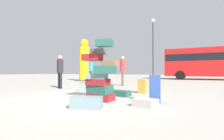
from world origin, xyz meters
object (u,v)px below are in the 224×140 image
suitcase_cream_right_side (145,103)px  suitcase_slate_foreground_near (86,102)px  suitcase_teal_white_trunk (119,93)px  person_bearded_onlooker (123,68)px  yellow_dummy_statue (84,62)px  parked_bus (212,61)px  lamp_post (153,40)px  suitcase_slate_foreground_far (86,89)px  person_tourist_with_camera (91,69)px  suitcase_tower (100,76)px  person_passerby_in_red (60,69)px  suitcase_tan_behind_tower (143,86)px  suitcase_navy_upright_blue (155,89)px

suitcase_cream_right_side → suitcase_slate_foreground_near: 1.37m
suitcase_cream_right_side → suitcase_teal_white_trunk: 1.87m
person_bearded_onlooker → yellow_dummy_statue: (-4.54, 3.51, 0.58)m
parked_bus → yellow_dummy_statue: bearing=-143.9°
lamp_post → parked_bus: bearing=21.5°
suitcase_cream_right_side → suitcase_slate_foreground_far: size_ratio=0.82×
suitcase_slate_foreground_far → suitcase_slate_foreground_near: bearing=-83.2°
suitcase_cream_right_side → person_tourist_with_camera: size_ratio=0.31×
yellow_dummy_statue → lamp_post: 7.16m
yellow_dummy_statue → lamp_post: lamp_post is taller
suitcase_cream_right_side → person_tourist_with_camera: person_tourist_with_camera is taller
parked_bus → suitcase_tower: bearing=-103.8°
person_passerby_in_red → yellow_dummy_statue: (-2.15, 6.21, 0.65)m
parked_bus → suitcase_cream_right_side: bearing=-98.7°
person_tourist_with_camera → suitcase_cream_right_side: bearing=-11.3°
person_passerby_in_red → suitcase_cream_right_side: bearing=-1.7°
suitcase_cream_right_side → parked_bus: size_ratio=0.06×
suitcase_cream_right_side → suitcase_tan_behind_tower: size_ratio=0.98×
suitcase_tower → yellow_dummy_statue: bearing=121.9°
suitcase_navy_upright_blue → person_bearded_onlooker: person_bearded_onlooker is taller
suitcase_slate_foreground_far → person_passerby_in_red: size_ratio=0.39×
suitcase_cream_right_side → suitcase_tan_behind_tower: bearing=123.5°
suitcase_slate_foreground_far → suitcase_navy_upright_blue: size_ratio=0.87×
person_bearded_onlooker → lamp_post: 8.15m
suitcase_cream_right_side → parked_bus: bearing=97.1°
suitcase_tower → person_bearded_onlooker: (-0.88, 5.18, 0.34)m
suitcase_slate_foreground_near → suitcase_navy_upright_blue: bearing=29.2°
suitcase_slate_foreground_near → suitcase_teal_white_trunk: size_ratio=0.95×
parked_bus → suitcase_teal_white_trunk: bearing=-104.4°
suitcase_cream_right_side → suitcase_tower: bearing=-175.2°
suitcase_slate_foreground_far → suitcase_navy_upright_blue: suitcase_navy_upright_blue is taller
suitcase_navy_upright_blue → lamp_post: bearing=92.9°
suitcase_cream_right_side → person_passerby_in_red: bearing=170.0°
suitcase_teal_white_trunk → person_bearded_onlooker: 4.35m
person_bearded_onlooker → suitcase_cream_right_side: bearing=7.8°
suitcase_teal_white_trunk → person_tourist_with_camera: person_tourist_with_camera is taller
suitcase_teal_white_trunk → parked_bus: parked_bus is taller
suitcase_tower → lamp_post: lamp_post is taller
suitcase_navy_upright_blue → suitcase_tower: bearing=-174.9°
suitcase_slate_foreground_far → person_passerby_in_red: 1.93m
suitcase_slate_foreground_near → yellow_dummy_statue: bearing=106.2°
suitcase_tan_behind_tower → suitcase_slate_foreground_near: bearing=-94.6°
suitcase_navy_upright_blue → suitcase_cream_right_side: bearing=-107.2°
person_tourist_with_camera → parked_bus: size_ratio=0.19×
suitcase_slate_foreground_near → person_bearded_onlooker: size_ratio=0.41×
suitcase_slate_foreground_far → lamp_post: (1.61, 10.67, 3.86)m
person_bearded_onlooker → suitcase_navy_upright_blue: bearing=11.9°
suitcase_teal_white_trunk → parked_bus: (5.24, 13.82, 1.74)m
lamp_post → suitcase_cream_right_side: bearing=-84.2°
person_bearded_onlooker → suitcase_tower: bearing=-4.2°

